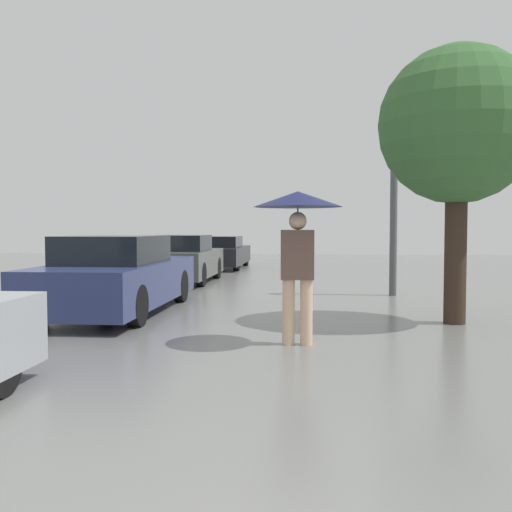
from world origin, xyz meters
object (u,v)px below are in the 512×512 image
object	(u,v)px
tree	(458,127)
parked_car_third	(180,260)
parked_car_farthest	(218,253)
street_lamp	(394,179)
parked_car_second	(118,276)
pedestrian	(298,222)

from	to	relation	value
tree	parked_car_third	bearing A→B (deg)	132.35
parked_car_farthest	street_lamp	distance (m)	9.62
tree	parked_car_second	bearing A→B (deg)	173.24
parked_car_third	tree	distance (m)	8.61
parked_car_farthest	street_lamp	bearing A→B (deg)	-57.60
parked_car_third	parked_car_second	bearing A→B (deg)	-88.02
parked_car_second	street_lamp	size ratio (longest dim) A/B	1.16
pedestrian	street_lamp	size ratio (longest dim) A/B	0.48
pedestrian	parked_car_farthest	bearing A→B (deg)	103.28
parked_car_third	tree	world-z (taller)	tree
tree	street_lamp	size ratio (longest dim) A/B	1.05
pedestrian	parked_car_second	xyz separation A→B (m)	(-3.09, 2.42, -0.88)
tree	street_lamp	world-z (taller)	tree
street_lamp	tree	bearing A→B (deg)	-83.60
pedestrian	parked_car_farthest	distance (m)	13.70
parked_car_farthest	tree	world-z (taller)	tree
street_lamp	parked_car_second	bearing A→B (deg)	-149.66
parked_car_second	tree	world-z (taller)	tree
parked_car_farthest	parked_car_third	bearing A→B (deg)	-91.42
tree	street_lamp	xyz separation A→B (m)	(-0.40, 3.56, -0.45)
parked_car_third	street_lamp	size ratio (longest dim) A/B	0.97
parked_car_third	tree	size ratio (longest dim) A/B	0.93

